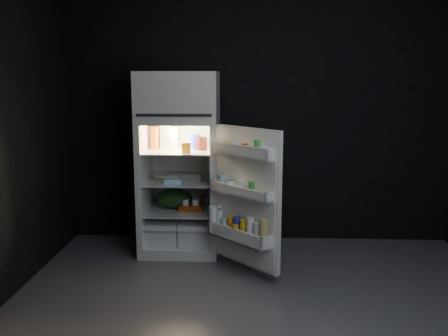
{
  "coord_description": "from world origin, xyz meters",
  "views": [
    {
      "loc": [
        -0.13,
        -3.52,
        1.75
      ],
      "look_at": [
        -0.34,
        1.0,
        0.9
      ],
      "focal_mm": 40.0,
      "sensor_mm": 36.0,
      "label": 1
    }
  ],
  "objects_px": {
    "milk_jug": "(169,136)",
    "yogurt_tray": "(191,208)",
    "fridge_door": "(244,200)",
    "egg_carton": "(186,177)",
    "refrigerator": "(180,156)"
  },
  "relations": [
    {
      "from": "milk_jug",
      "to": "egg_carton",
      "type": "height_order",
      "value": "milk_jug"
    },
    {
      "from": "fridge_door",
      "to": "milk_jug",
      "type": "distance_m",
      "value": 1.12
    },
    {
      "from": "egg_carton",
      "to": "milk_jug",
      "type": "bearing_deg",
      "value": 165.38
    },
    {
      "from": "egg_carton",
      "to": "yogurt_tray",
      "type": "bearing_deg",
      "value": -16.13
    },
    {
      "from": "fridge_door",
      "to": "egg_carton",
      "type": "xyz_separation_m",
      "value": [
        -0.57,
        0.59,
        0.08
      ]
    },
    {
      "from": "refrigerator",
      "to": "milk_jug",
      "type": "distance_m",
      "value": 0.22
    },
    {
      "from": "milk_jug",
      "to": "egg_carton",
      "type": "relative_size",
      "value": 0.74
    },
    {
      "from": "egg_carton",
      "to": "yogurt_tray",
      "type": "relative_size",
      "value": 1.39
    },
    {
      "from": "fridge_door",
      "to": "egg_carton",
      "type": "relative_size",
      "value": 3.78
    },
    {
      "from": "egg_carton",
      "to": "yogurt_tray",
      "type": "height_order",
      "value": "egg_carton"
    },
    {
      "from": "fridge_door",
      "to": "yogurt_tray",
      "type": "bearing_deg",
      "value": 132.93
    },
    {
      "from": "fridge_door",
      "to": "egg_carton",
      "type": "bearing_deg",
      "value": 134.07
    },
    {
      "from": "milk_jug",
      "to": "yogurt_tray",
      "type": "distance_m",
      "value": 0.74
    },
    {
      "from": "fridge_door",
      "to": "milk_jug",
      "type": "bearing_deg",
      "value": 137.43
    },
    {
      "from": "refrigerator",
      "to": "milk_jug",
      "type": "relative_size",
      "value": 7.42
    }
  ]
}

